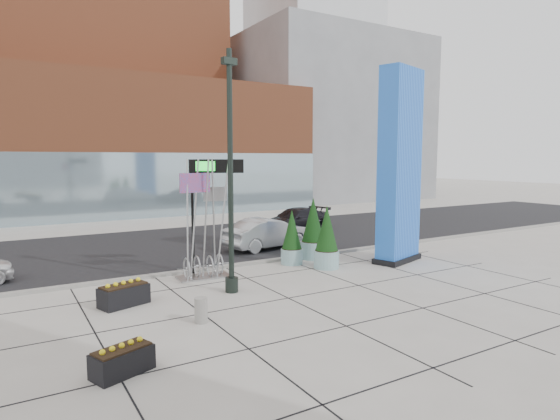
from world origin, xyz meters
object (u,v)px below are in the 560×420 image
lamp_post (231,196)px  overhead_street_sign (210,175)px  public_art_sculpture (204,247)px  concrete_bollard (201,310)px  car_silver_mid (268,233)px  blue_pylon (400,170)px

lamp_post → overhead_street_sign: 3.27m
public_art_sculpture → concrete_bollard: size_ratio=6.45×
public_art_sculpture → car_silver_mid: 6.27m
public_art_sculpture → concrete_bollard: 5.13m
overhead_street_sign → car_silver_mid: 6.12m
lamp_post → car_silver_mid: (4.93, 6.13, -2.56)m
concrete_bollard → blue_pylon: bearing=15.5°
blue_pylon → overhead_street_sign: 8.23m
overhead_street_sign → blue_pylon: bearing=3.9°
public_art_sculpture → concrete_bollard: public_art_sculpture is taller
blue_pylon → public_art_sculpture: size_ratio=1.84×
public_art_sculpture → lamp_post: bearing=-84.2°
public_art_sculpture → overhead_street_sign: size_ratio=1.01×
overhead_street_sign → lamp_post: bearing=-78.2°
lamp_post → overhead_street_sign: size_ratio=1.79×
lamp_post → car_silver_mid: lamp_post is taller
lamp_post → concrete_bollard: (-2.02, -2.30, -2.97)m
lamp_post → public_art_sculpture: 3.18m
public_art_sculpture → concrete_bollard: bearing=-108.6°
lamp_post → blue_pylon: bearing=4.0°
concrete_bollard → overhead_street_sign: (2.61, 5.47, 3.54)m
concrete_bollard → overhead_street_sign: overhead_street_sign is taller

